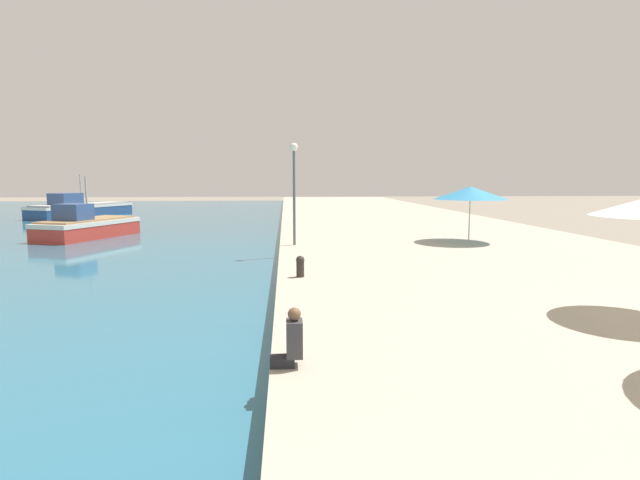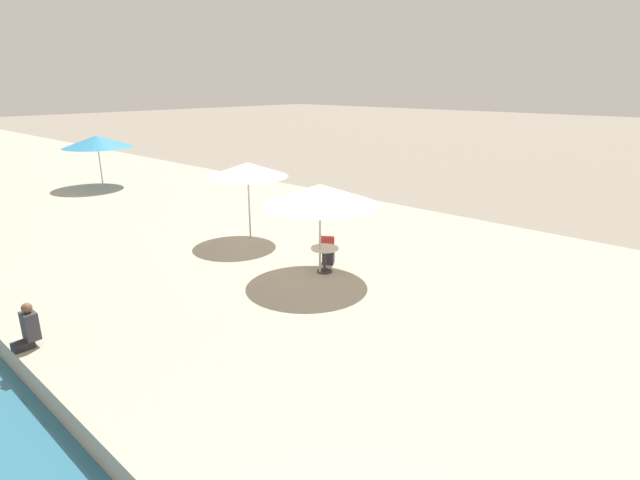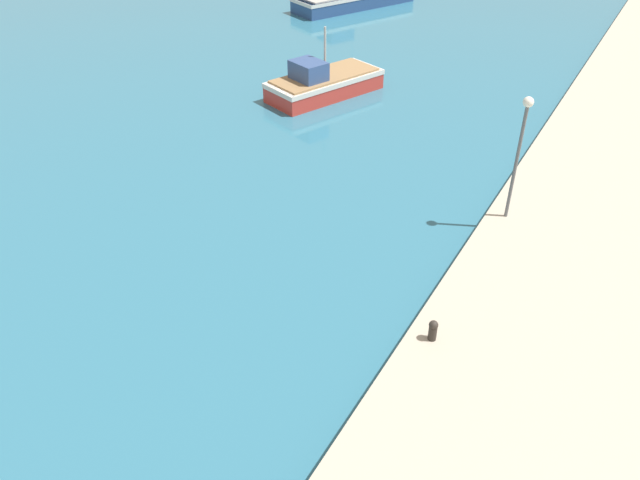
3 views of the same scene
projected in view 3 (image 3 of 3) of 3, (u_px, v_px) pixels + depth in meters
water_basin at (161, 27)px, 44.44m from camera, size 56.00×90.00×0.04m
fishing_boat_near at (323, 82)px, 33.32m from camera, size 4.68×6.89×3.64m
mooring_bollard at (433, 330)px, 17.23m from camera, size 0.26×0.26×0.65m
lamppost at (521, 138)px, 20.96m from camera, size 0.36×0.36×4.56m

